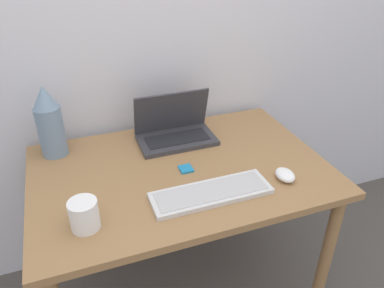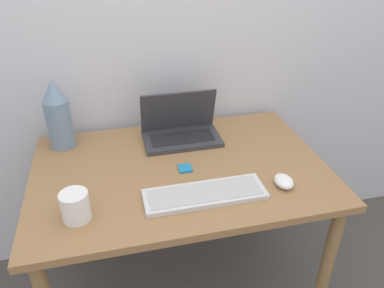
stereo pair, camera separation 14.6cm
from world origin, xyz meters
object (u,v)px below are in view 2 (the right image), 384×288
Objects in this scene: laptop at (180,129)px; mouse at (284,181)px; vase at (58,115)px; mp3_player at (185,168)px; keyboard at (205,194)px; mug at (75,206)px.

laptop reaches higher than mouse.
vase is (-0.81, 0.49, 0.13)m from mouse.
laptop reaches higher than mp3_player.
mouse is (0.30, -0.01, 0.01)m from keyboard.
mug is (-0.74, -0.01, 0.03)m from mouse.
keyboard is 8.00× the size of mp3_player.
laptop is 0.44m from keyboard.
laptop is at bearing 81.98° from mp3_player.
keyboard is 0.30m from mouse.
mouse is 0.90× the size of mug.
vase is at bearing 97.89° from mug.
mouse is at bearing -55.90° from laptop.
mouse is at bearing -31.39° from vase.
mouse is at bearing 0.54° from mug.
mug reaches higher than mouse.
mp3_player is (-0.03, 0.18, -0.01)m from keyboard.
mug is (-0.44, -0.45, 0.00)m from laptop.
laptop is at bearing 124.10° from mouse.
mug is (-0.44, -0.01, 0.04)m from keyboard.
mouse is 0.96m from vase.
laptop is at bearing 89.54° from keyboard.
mp3_player is at bearing 150.38° from mouse.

